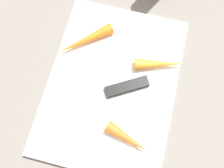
{
  "coord_description": "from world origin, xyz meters",
  "views": [
    {
      "loc": [
        -0.16,
        -0.04,
        0.53
      ],
      "look_at": [
        0.0,
        0.0,
        0.01
      ],
      "focal_mm": 42.52,
      "sensor_mm": 36.0,
      "label": 1
    }
  ],
  "objects_px": {
    "carrot_shortest": "(128,139)",
    "carrot_medium": "(160,64)",
    "cutting_board": "(112,85)",
    "carrot_longest": "(84,41)",
    "knife": "(121,87)"
  },
  "relations": [
    {
      "from": "cutting_board",
      "to": "carrot_longest",
      "type": "distance_m",
      "value": 0.11
    },
    {
      "from": "carrot_shortest",
      "to": "carrot_medium",
      "type": "height_order",
      "value": "same"
    },
    {
      "from": "cutting_board",
      "to": "carrot_medium",
      "type": "distance_m",
      "value": 0.11
    },
    {
      "from": "knife",
      "to": "carrot_shortest",
      "type": "relative_size",
      "value": 1.97
    },
    {
      "from": "carrot_shortest",
      "to": "carrot_medium",
      "type": "bearing_deg",
      "value": 97.67
    },
    {
      "from": "knife",
      "to": "carrot_shortest",
      "type": "height_order",
      "value": "carrot_shortest"
    },
    {
      "from": "cutting_board",
      "to": "knife",
      "type": "bearing_deg",
      "value": -97.81
    },
    {
      "from": "carrot_shortest",
      "to": "carrot_longest",
      "type": "relative_size",
      "value": 0.7
    },
    {
      "from": "carrot_shortest",
      "to": "carrot_longest",
      "type": "height_order",
      "value": "same"
    },
    {
      "from": "cutting_board",
      "to": "carrot_longest",
      "type": "bearing_deg",
      "value": 46.88
    },
    {
      "from": "knife",
      "to": "carrot_shortest",
      "type": "xyz_separation_m",
      "value": [
        -0.1,
        -0.04,
        0.01
      ]
    },
    {
      "from": "cutting_board",
      "to": "knife",
      "type": "xyz_separation_m",
      "value": [
        -0.0,
        -0.02,
        0.01
      ]
    },
    {
      "from": "knife",
      "to": "carrot_medium",
      "type": "height_order",
      "value": "carrot_medium"
    },
    {
      "from": "carrot_shortest",
      "to": "cutting_board",
      "type": "bearing_deg",
      "value": 137.21
    },
    {
      "from": "carrot_longest",
      "to": "cutting_board",
      "type": "bearing_deg",
      "value": 95.42
    }
  ]
}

